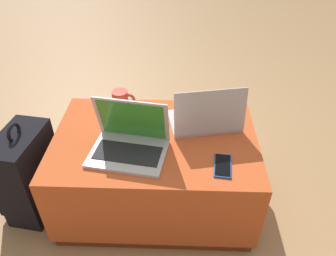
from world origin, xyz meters
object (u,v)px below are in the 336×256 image
coffee_mug (121,99)px  backpack (27,175)px  laptop_far (206,118)px  cell_phone (223,166)px  laptop_near (129,142)px

coffee_mug → backpack: bearing=-144.2°
laptop_far → cell_phone: 0.29m
coffee_mug → cell_phone: bearing=-41.4°
laptop_near → backpack: 0.59m
coffee_mug → laptop_far: bearing=-19.6°
laptop_far → coffee_mug: 0.46m
laptop_far → coffee_mug: laptop_far is taller
laptop_far → cell_phone: bearing=90.9°
cell_phone → coffee_mug: 0.66m
laptop_far → coffee_mug: bearing=-30.6°
cell_phone → coffee_mug: (-0.50, 0.44, 0.04)m
cell_phone → backpack: size_ratio=0.27×
laptop_near → cell_phone: (0.41, -0.09, -0.05)m
cell_phone → coffee_mug: bearing=-35.4°
laptop_near → coffee_mug: 0.36m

